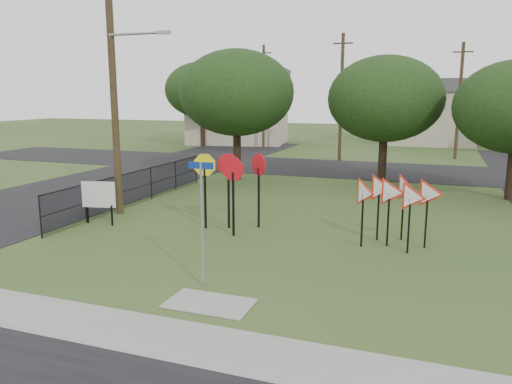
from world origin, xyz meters
TOP-DOWN VIEW (x-y plane):
  - ground at (0.00, 0.00)m, footprint 140.00×140.00m
  - sidewalk at (0.00, -4.20)m, footprint 30.00×1.60m
  - planting_strip at (0.00, -5.40)m, footprint 30.00×0.80m
  - street_left at (-12.00, 10.00)m, footprint 8.00×50.00m
  - street_far at (0.00, 20.00)m, footprint 60.00×8.00m
  - curb_pad at (0.00, -2.40)m, footprint 2.00×1.20m
  - street_name_sign at (-0.62, -1.44)m, footprint 0.66×0.06m
  - stop_sign_cluster at (-2.03, 3.75)m, footprint 2.54×1.65m
  - yield_sign_cluster at (3.59, 3.79)m, footprint 2.77×1.99m
  - info_board at (-6.95, 2.75)m, footprint 1.28×0.31m
  - utility_pole_main at (-7.24, 4.50)m, footprint 3.55×0.33m
  - far_pole_a at (-2.00, 24.00)m, footprint 1.40×0.24m
  - far_pole_b at (6.00, 28.00)m, footprint 1.40×0.24m
  - far_pole_c at (-10.00, 30.00)m, footprint 1.40×0.24m
  - fence_run at (-7.60, 6.25)m, footprint 0.05×11.55m
  - house_left at (-14.00, 34.00)m, footprint 10.58×8.88m
  - house_mid at (4.00, 40.00)m, footprint 8.40×8.40m
  - tree_near_left at (-6.00, 14.00)m, footprint 6.40×6.40m
  - tree_near_mid at (2.00, 15.00)m, footprint 6.00×6.00m
  - tree_far_left at (-16.00, 30.00)m, footprint 6.80×6.80m

SIDE VIEW (x-z plane):
  - ground at x=0.00m, z-range 0.00..0.00m
  - planting_strip at x=0.00m, z-range 0.00..0.02m
  - sidewalk at x=0.00m, z-range 0.00..0.02m
  - street_left at x=-12.00m, z-range 0.00..0.02m
  - street_far at x=0.00m, z-range 0.00..0.02m
  - curb_pad at x=0.00m, z-range 0.00..0.02m
  - fence_run at x=-7.60m, z-range 0.03..1.53m
  - info_board at x=-6.95m, z-range 0.26..1.89m
  - yield_sign_cluster at x=3.59m, z-range 0.54..2.80m
  - street_name_sign at x=-0.62m, z-range 0.22..3.39m
  - stop_sign_cluster at x=-2.03m, z-range 0.64..3.38m
  - house_mid at x=4.00m, z-range 0.05..6.25m
  - house_left at x=-14.00m, z-range 0.05..7.25m
  - far_pole_b at x=6.00m, z-range 0.10..8.60m
  - tree_near_mid at x=2.00m, z-range 1.14..7.94m
  - far_pole_a at x=-2.00m, z-range 0.10..9.10m
  - far_pole_c at x=-10.00m, z-range 0.10..9.10m
  - tree_near_left at x=-6.00m, z-range 1.22..8.49m
  - tree_far_left at x=-16.00m, z-range 1.31..9.04m
  - utility_pole_main at x=-7.24m, z-range 0.21..10.21m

